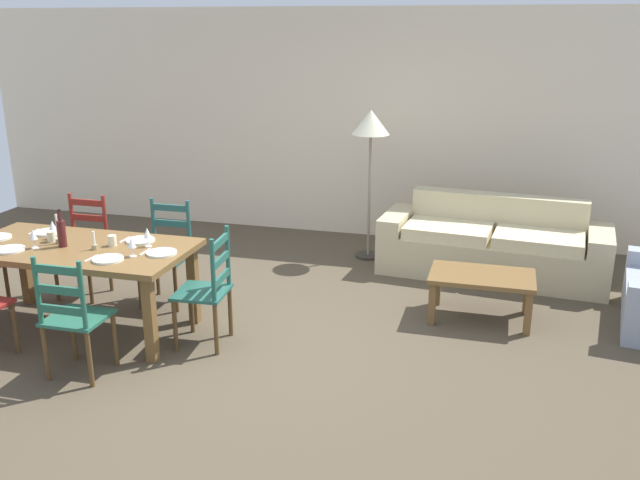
{
  "coord_description": "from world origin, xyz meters",
  "views": [
    {
      "loc": [
        1.89,
        -4.78,
        2.5
      ],
      "look_at": [
        0.43,
        0.56,
        0.75
      ],
      "focal_mm": 38.38,
      "sensor_mm": 36.0,
      "label": 1
    }
  ],
  "objects_px": {
    "dining_chair_near_right": "(73,317)",
    "dining_chair_head_east": "(208,289)",
    "dining_chair_far_left": "(84,246)",
    "coffee_table": "(482,281)",
    "wine_glass_near_right": "(132,243)",
    "wine_glass_far_left": "(53,226)",
    "standing_lamp": "(371,132)",
    "wine_bottle": "(62,233)",
    "couch": "(493,247)",
    "dining_chair_far_right": "(167,253)",
    "dining_table": "(78,256)",
    "wine_glass_near_left": "(33,235)",
    "coffee_cup_secondary": "(51,237)",
    "wine_glass_far_right": "(147,234)",
    "coffee_cup_primary": "(112,241)"
  },
  "relations": [
    {
      "from": "dining_chair_far_right",
      "to": "wine_glass_near_left",
      "type": "height_order",
      "value": "dining_chair_far_right"
    },
    {
      "from": "dining_table",
      "to": "coffee_cup_secondary",
      "type": "xyz_separation_m",
      "value": [
        -0.27,
        0.05,
        0.13
      ]
    },
    {
      "from": "standing_lamp",
      "to": "dining_table",
      "type": "bearing_deg",
      "value": -128.09
    },
    {
      "from": "dining_chair_head_east",
      "to": "coffee_table",
      "type": "bearing_deg",
      "value": 27.32
    },
    {
      "from": "wine_bottle",
      "to": "dining_chair_far_right",
      "type": "bearing_deg",
      "value": 57.63
    },
    {
      "from": "dining_chair_near_right",
      "to": "wine_glass_far_left",
      "type": "distance_m",
      "value": 1.2
    },
    {
      "from": "coffee_table",
      "to": "dining_chair_far_left",
      "type": "bearing_deg",
      "value": -174.08
    },
    {
      "from": "coffee_cup_primary",
      "to": "coffee_cup_secondary",
      "type": "bearing_deg",
      "value": -176.35
    },
    {
      "from": "coffee_cup_primary",
      "to": "coffee_cup_secondary",
      "type": "relative_size",
      "value": 1.0
    },
    {
      "from": "dining_table",
      "to": "wine_bottle",
      "type": "distance_m",
      "value": 0.23
    },
    {
      "from": "dining_chair_near_right",
      "to": "wine_bottle",
      "type": "xyz_separation_m",
      "value": [
        -0.53,
        0.69,
        0.39
      ]
    },
    {
      "from": "dining_chair_near_right",
      "to": "standing_lamp",
      "type": "bearing_deg",
      "value": 64.72
    },
    {
      "from": "wine_glass_near_right",
      "to": "wine_glass_far_left",
      "type": "bearing_deg",
      "value": 164.31
    },
    {
      "from": "dining_chair_head_east",
      "to": "wine_glass_far_right",
      "type": "distance_m",
      "value": 0.7
    },
    {
      "from": "dining_chair_head_east",
      "to": "standing_lamp",
      "type": "height_order",
      "value": "standing_lamp"
    },
    {
      "from": "wine_glass_near_left",
      "to": "couch",
      "type": "height_order",
      "value": "wine_glass_near_left"
    },
    {
      "from": "wine_glass_far_right",
      "to": "couch",
      "type": "bearing_deg",
      "value": 38.54
    },
    {
      "from": "dining_chair_far_left",
      "to": "wine_bottle",
      "type": "relative_size",
      "value": 3.04
    },
    {
      "from": "wine_glass_far_left",
      "to": "couch",
      "type": "distance_m",
      "value": 4.28
    },
    {
      "from": "dining_chair_near_right",
      "to": "wine_glass_far_left",
      "type": "relative_size",
      "value": 5.96
    },
    {
      "from": "wine_bottle",
      "to": "wine_glass_far_right",
      "type": "height_order",
      "value": "wine_bottle"
    },
    {
      "from": "wine_bottle",
      "to": "dining_table",
      "type": "bearing_deg",
      "value": 23.05
    },
    {
      "from": "dining_chair_far_left",
      "to": "coffee_cup_secondary",
      "type": "xyz_separation_m",
      "value": [
        0.17,
        -0.68,
        0.32
      ]
    },
    {
      "from": "wine_glass_near_right",
      "to": "coffee_cup_secondary",
      "type": "relative_size",
      "value": 1.79
    },
    {
      "from": "wine_glass_near_left",
      "to": "standing_lamp",
      "type": "relative_size",
      "value": 0.1
    },
    {
      "from": "dining_table",
      "to": "coffee_cup_primary",
      "type": "height_order",
      "value": "coffee_cup_primary"
    },
    {
      "from": "dining_chair_near_right",
      "to": "dining_chair_head_east",
      "type": "bearing_deg",
      "value": 46.51
    },
    {
      "from": "dining_chair_near_right",
      "to": "wine_glass_near_right",
      "type": "height_order",
      "value": "dining_chair_near_right"
    },
    {
      "from": "dining_chair_far_left",
      "to": "coffee_table",
      "type": "bearing_deg",
      "value": 5.92
    },
    {
      "from": "dining_chair_far_right",
      "to": "wine_bottle",
      "type": "xyz_separation_m",
      "value": [
        -0.51,
        -0.8,
        0.39
      ]
    },
    {
      "from": "dining_chair_far_right",
      "to": "wine_glass_far_right",
      "type": "distance_m",
      "value": 0.75
    },
    {
      "from": "coffee_cup_primary",
      "to": "wine_glass_far_left",
      "type": "bearing_deg",
      "value": 175.34
    },
    {
      "from": "dining_chair_head_east",
      "to": "wine_glass_far_right",
      "type": "height_order",
      "value": "dining_chair_head_east"
    },
    {
      "from": "dining_chair_near_right",
      "to": "coffee_cup_primary",
      "type": "bearing_deg",
      "value": 100.2
    },
    {
      "from": "dining_chair_far_left",
      "to": "wine_glass_far_left",
      "type": "distance_m",
      "value": 0.72
    },
    {
      "from": "dining_table",
      "to": "wine_glass_far_right",
      "type": "height_order",
      "value": "wine_glass_far_right"
    },
    {
      "from": "dining_chair_head_east",
      "to": "coffee_table",
      "type": "relative_size",
      "value": 1.07
    },
    {
      "from": "dining_table",
      "to": "standing_lamp",
      "type": "distance_m",
      "value": 3.28
    },
    {
      "from": "wine_glass_near_right",
      "to": "wine_glass_far_left",
      "type": "distance_m",
      "value": 0.93
    },
    {
      "from": "dining_chair_near_right",
      "to": "coffee_cup_secondary",
      "type": "xyz_separation_m",
      "value": [
        -0.7,
        0.78,
        0.32
      ]
    },
    {
      "from": "wine_glass_far_left",
      "to": "couch",
      "type": "bearing_deg",
      "value": 31.17
    },
    {
      "from": "dining_chair_far_left",
      "to": "wine_bottle",
      "type": "height_order",
      "value": "wine_bottle"
    },
    {
      "from": "dining_chair_far_left",
      "to": "wine_glass_near_right",
      "type": "xyz_separation_m",
      "value": [
        1.03,
        -0.85,
        0.38
      ]
    },
    {
      "from": "dining_chair_near_right",
      "to": "wine_glass_near_right",
      "type": "bearing_deg",
      "value": 75.73
    },
    {
      "from": "dining_chair_far_right",
      "to": "wine_glass_far_left",
      "type": "height_order",
      "value": "dining_chair_far_right"
    },
    {
      "from": "wine_glass_far_right",
      "to": "coffee_cup_primary",
      "type": "xyz_separation_m",
      "value": [
        -0.29,
        -0.06,
        -0.07
      ]
    },
    {
      "from": "coffee_cup_primary",
      "to": "dining_chair_near_right",
      "type": "bearing_deg",
      "value": -79.8
    },
    {
      "from": "wine_glass_near_left",
      "to": "standing_lamp",
      "type": "distance_m",
      "value": 3.53
    },
    {
      "from": "coffee_cup_secondary",
      "to": "coffee_cup_primary",
      "type": "bearing_deg",
      "value": 3.65
    },
    {
      "from": "dining_chair_near_right",
      "to": "couch",
      "type": "bearing_deg",
      "value": 46.65
    }
  ]
}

